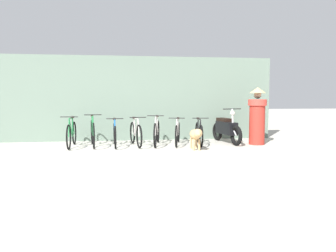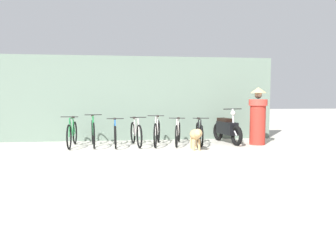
{
  "view_description": "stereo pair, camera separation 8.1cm",
  "coord_description": "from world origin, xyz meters",
  "px_view_note": "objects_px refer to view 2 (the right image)",
  "views": [
    {
      "loc": [
        -0.34,
        -7.06,
        1.39
      ],
      "look_at": [
        0.82,
        1.3,
        0.65
      ],
      "focal_mm": 35.0,
      "sensor_mm": 36.0,
      "label": 1
    },
    {
      "loc": [
        -0.26,
        -7.07,
        1.39
      ],
      "look_at": [
        0.82,
        1.3,
        0.65
      ],
      "focal_mm": 35.0,
      "sensor_mm": 36.0,
      "label": 2
    }
  ],
  "objects_px": {
    "bicycle_5": "(178,133)",
    "stray_dog": "(196,135)",
    "person_in_robes": "(258,115)",
    "bicycle_1": "(93,133)",
    "bicycle_4": "(157,133)",
    "bicycle_0": "(72,134)",
    "motorcycle": "(227,129)",
    "bicycle_6": "(199,133)",
    "bicycle_2": "(115,134)",
    "bicycle_3": "(136,134)"
  },
  "relations": [
    {
      "from": "bicycle_5",
      "to": "stray_dog",
      "type": "bearing_deg",
      "value": 30.31
    },
    {
      "from": "person_in_robes",
      "to": "bicycle_5",
      "type": "bearing_deg",
      "value": 15.19
    },
    {
      "from": "stray_dog",
      "to": "bicycle_1",
      "type": "bearing_deg",
      "value": -110.13
    },
    {
      "from": "bicycle_1",
      "to": "bicycle_4",
      "type": "relative_size",
      "value": 1.01
    },
    {
      "from": "person_in_robes",
      "to": "stray_dog",
      "type": "bearing_deg",
      "value": 41.98
    },
    {
      "from": "bicycle_0",
      "to": "bicycle_1",
      "type": "distance_m",
      "value": 0.58
    },
    {
      "from": "motorcycle",
      "to": "stray_dog",
      "type": "distance_m",
      "value": 1.69
    },
    {
      "from": "bicycle_1",
      "to": "person_in_robes",
      "type": "relative_size",
      "value": 1.05
    },
    {
      "from": "bicycle_4",
      "to": "motorcycle",
      "type": "bearing_deg",
      "value": 104.27
    },
    {
      "from": "bicycle_6",
      "to": "bicycle_1",
      "type": "bearing_deg",
      "value": -86.06
    },
    {
      "from": "bicycle_6",
      "to": "motorcycle",
      "type": "xyz_separation_m",
      "value": [
        0.9,
        0.21,
        0.09
      ]
    },
    {
      "from": "bicycle_1",
      "to": "person_in_robes",
      "type": "distance_m",
      "value": 4.82
    },
    {
      "from": "bicycle_2",
      "to": "motorcycle",
      "type": "bearing_deg",
      "value": 91.35
    },
    {
      "from": "bicycle_3",
      "to": "bicycle_6",
      "type": "distance_m",
      "value": 1.86
    },
    {
      "from": "bicycle_0",
      "to": "motorcycle",
      "type": "height_order",
      "value": "motorcycle"
    },
    {
      "from": "bicycle_4",
      "to": "stray_dog",
      "type": "relative_size",
      "value": 1.63
    },
    {
      "from": "bicycle_4",
      "to": "bicycle_3",
      "type": "bearing_deg",
      "value": -73.11
    },
    {
      "from": "bicycle_5",
      "to": "bicycle_6",
      "type": "xyz_separation_m",
      "value": [
        0.63,
        -0.05,
        -0.01
      ]
    },
    {
      "from": "bicycle_4",
      "to": "stray_dog",
      "type": "xyz_separation_m",
      "value": [
        0.93,
        -1.02,
        0.03
      ]
    },
    {
      "from": "stray_dog",
      "to": "bicycle_3",
      "type": "bearing_deg",
      "value": -120.52
    },
    {
      "from": "bicycle_4",
      "to": "person_in_robes",
      "type": "distance_m",
      "value": 3.01
    },
    {
      "from": "person_in_robes",
      "to": "bicycle_6",
      "type": "bearing_deg",
      "value": 14.56
    },
    {
      "from": "bicycle_0",
      "to": "bicycle_1",
      "type": "bearing_deg",
      "value": 96.42
    },
    {
      "from": "bicycle_1",
      "to": "bicycle_4",
      "type": "bearing_deg",
      "value": 80.85
    },
    {
      "from": "motorcycle",
      "to": "bicycle_6",
      "type": "bearing_deg",
      "value": -86.6
    },
    {
      "from": "bicycle_4",
      "to": "bicycle_5",
      "type": "height_order",
      "value": "bicycle_4"
    },
    {
      "from": "bicycle_3",
      "to": "bicycle_0",
      "type": "bearing_deg",
      "value": -100.77
    },
    {
      "from": "bicycle_1",
      "to": "bicycle_0",
      "type": "bearing_deg",
      "value": -90.85
    },
    {
      "from": "bicycle_6",
      "to": "bicycle_2",
      "type": "bearing_deg",
      "value": -83.08
    },
    {
      "from": "bicycle_3",
      "to": "motorcycle",
      "type": "bearing_deg",
      "value": 85.44
    },
    {
      "from": "bicycle_5",
      "to": "bicycle_6",
      "type": "relative_size",
      "value": 1.07
    },
    {
      "from": "bicycle_3",
      "to": "bicycle_4",
      "type": "height_order",
      "value": "bicycle_4"
    },
    {
      "from": "bicycle_1",
      "to": "bicycle_6",
      "type": "distance_m",
      "value": 3.08
    },
    {
      "from": "bicycle_0",
      "to": "bicycle_1",
      "type": "height_order",
      "value": "bicycle_1"
    },
    {
      "from": "bicycle_4",
      "to": "bicycle_6",
      "type": "xyz_separation_m",
      "value": [
        1.25,
        -0.06,
        -0.03
      ]
    },
    {
      "from": "bicycle_5",
      "to": "person_in_robes",
      "type": "relative_size",
      "value": 1.0
    },
    {
      "from": "bicycle_5",
      "to": "bicycle_3",
      "type": "bearing_deg",
      "value": -74.08
    },
    {
      "from": "bicycle_1",
      "to": "stray_dog",
      "type": "height_order",
      "value": "bicycle_1"
    },
    {
      "from": "bicycle_0",
      "to": "motorcycle",
      "type": "bearing_deg",
      "value": 91.77
    },
    {
      "from": "bicycle_3",
      "to": "bicycle_5",
      "type": "relative_size",
      "value": 0.96
    },
    {
      "from": "bicycle_2",
      "to": "bicycle_3",
      "type": "relative_size",
      "value": 0.99
    },
    {
      "from": "bicycle_1",
      "to": "stray_dog",
      "type": "distance_m",
      "value": 2.96
    },
    {
      "from": "bicycle_3",
      "to": "bicycle_1",
      "type": "bearing_deg",
      "value": -104.74
    },
    {
      "from": "bicycle_0",
      "to": "bicycle_4",
      "type": "distance_m",
      "value": 2.41
    },
    {
      "from": "bicycle_3",
      "to": "bicycle_5",
      "type": "xyz_separation_m",
      "value": [
        1.23,
        0.06,
        -0.01
      ]
    },
    {
      "from": "bicycle_4",
      "to": "motorcycle",
      "type": "relative_size",
      "value": 0.97
    },
    {
      "from": "motorcycle",
      "to": "bicycle_1",
      "type": "bearing_deg",
      "value": -98.07
    },
    {
      "from": "bicycle_4",
      "to": "person_in_robes",
      "type": "xyz_separation_m",
      "value": [
        2.95,
        -0.27,
        0.49
      ]
    },
    {
      "from": "bicycle_1",
      "to": "stray_dog",
      "type": "bearing_deg",
      "value": 61.25
    },
    {
      "from": "bicycle_5",
      "to": "bicycle_2",
      "type": "bearing_deg",
      "value": -74.12
    }
  ]
}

